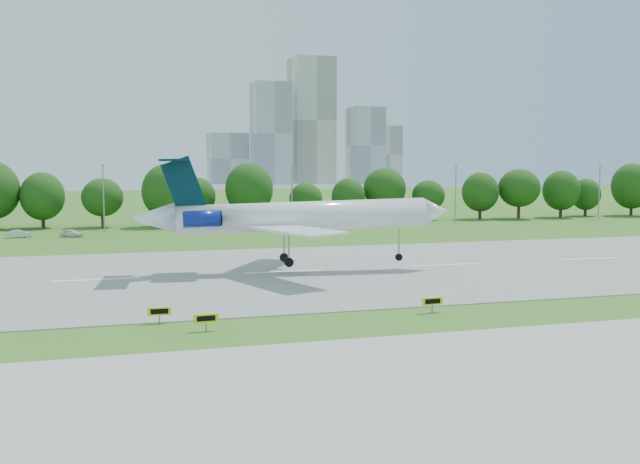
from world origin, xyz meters
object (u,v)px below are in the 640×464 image
(taxi_sign_left, at_px, (159,311))
(airliner, at_px, (287,215))
(service_vehicle_b, at_px, (71,233))
(service_vehicle_a, at_px, (19,234))

(taxi_sign_left, bearing_deg, airliner, 57.58)
(taxi_sign_left, distance_m, service_vehicle_b, 71.63)
(taxi_sign_left, xyz_separation_m, service_vehicle_a, (-18.50, 72.19, -0.28))
(service_vehicle_a, bearing_deg, taxi_sign_left, -179.05)
(airliner, xyz_separation_m, service_vehicle_b, (-25.69, 48.16, -5.75))
(airliner, bearing_deg, service_vehicle_a, 130.42)
(service_vehicle_b, bearing_deg, taxi_sign_left, -150.37)
(airliner, distance_m, service_vehicle_b, 54.89)
(airliner, xyz_separation_m, service_vehicle_a, (-33.97, 49.45, -5.77))
(taxi_sign_left, bearing_deg, service_vehicle_a, 106.17)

